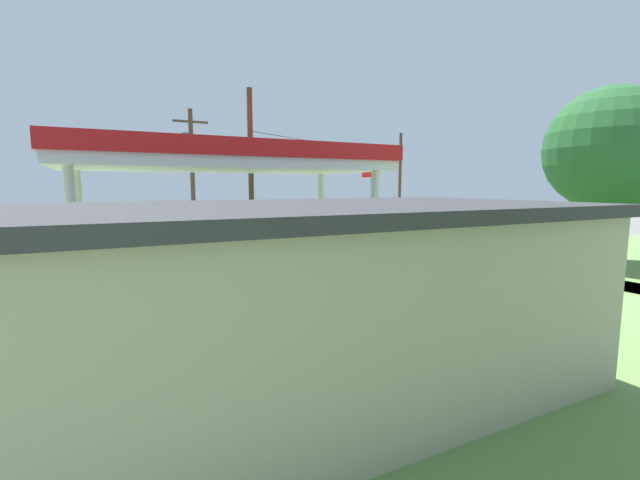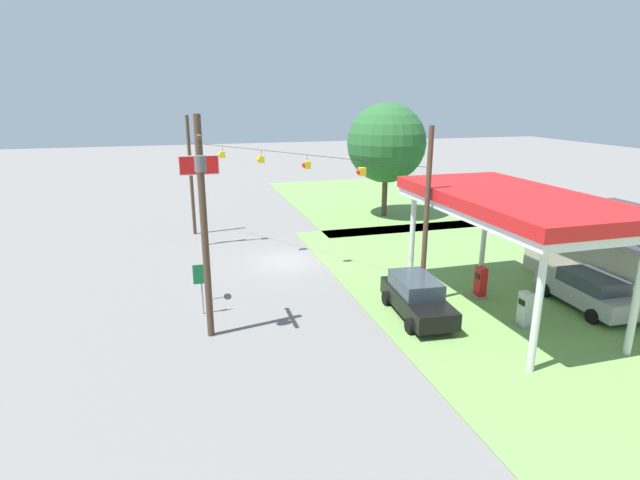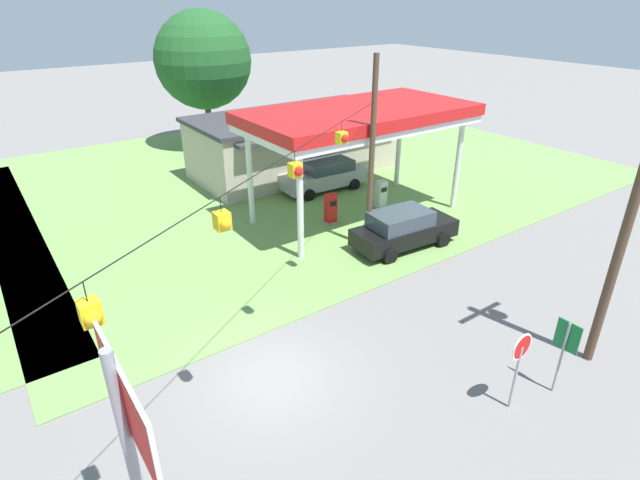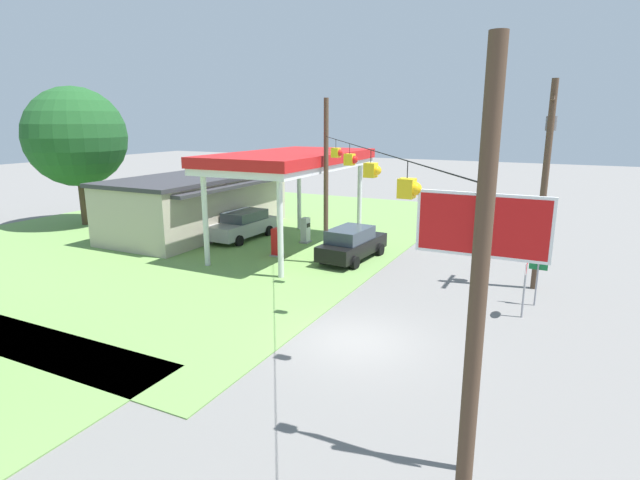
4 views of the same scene
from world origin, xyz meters
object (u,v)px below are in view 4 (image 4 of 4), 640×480
fuel_pump_near (277,243)px  tree_behind_station (76,137)px  gas_station_store (199,203)px  car_at_pumps_front (352,243)px  fuel_pump_far (305,231)px  gas_station_canopy (291,162)px  car_at_pumps_rear (243,225)px  stop_sign_roadside (526,272)px  utility_pole_main (545,175)px  stop_sign_overhead (479,264)px  route_sign (539,265)px

fuel_pump_near → tree_behind_station: 17.63m
gas_station_store → car_at_pumps_front: bearing=-99.5°
gas_station_store → fuel_pump_far: 8.02m
gas_station_canopy → fuel_pump_near: (-1.68, -0.00, -4.33)m
gas_station_canopy → gas_station_store: (1.41, 7.93, -3.17)m
car_at_pumps_rear → car_at_pumps_front: bearing=82.1°
gas_station_store → stop_sign_roadside: bearing=-107.2°
fuel_pump_near → utility_pole_main: utility_pole_main is taller
car_at_pumps_rear → stop_sign_overhead: (-15.53, -16.64, 3.68)m
car_at_pumps_rear → tree_behind_station: size_ratio=0.54×
gas_station_canopy → utility_pole_main: utility_pole_main is taller
fuel_pump_far → car_at_pumps_rear: size_ratio=0.31×
gas_station_canopy → tree_behind_station: tree_behind_station is taller
stop_sign_roadside → utility_pole_main: utility_pole_main is taller
gas_station_store → car_at_pumps_rear: size_ratio=2.53×
gas_station_canopy → fuel_pump_near: 4.65m
car_at_pumps_front → route_sign: route_sign is taller
gas_station_canopy → car_at_pumps_front: bearing=-98.2°
gas_station_canopy → gas_station_store: 8.66m
utility_pole_main → gas_station_canopy: bearing=85.1°
fuel_pump_near → route_sign: size_ratio=0.65×
fuel_pump_far → stop_sign_roadside: bearing=-117.4°
gas_station_canopy → tree_behind_station: size_ratio=1.17×
route_sign → utility_pole_main: bearing=4.6°
route_sign → utility_pole_main: utility_pole_main is taller
gas_station_canopy → fuel_pump_far: size_ratio=7.16×
gas_station_canopy → gas_station_store: gas_station_canopy is taller
fuel_pump_far → tree_behind_station: size_ratio=0.16×
car_at_pumps_front → tree_behind_station: size_ratio=0.53×
tree_behind_station → stop_sign_roadside: bearing=-98.5°
stop_sign_roadside → stop_sign_overhead: bearing=-2.1°
route_sign → tree_behind_station: bearing=84.6°
stop_sign_roadside → route_sign: 1.65m
car_at_pumps_front → car_at_pumps_rear: size_ratio=0.99×
gas_station_store → stop_sign_overhead: bearing=-128.1°
car_at_pumps_front → route_sign: bearing=-102.5°
stop_sign_overhead → route_sign: 11.64m
car_at_pumps_rear → route_sign: bearing=78.3°
gas_station_canopy → stop_sign_roadside: bearing=-111.2°
gas_station_canopy → route_sign: size_ratio=4.68×
fuel_pump_near → fuel_pump_far: bearing=0.0°
gas_station_canopy → utility_pole_main: 13.18m
gas_station_canopy → car_at_pumps_rear: size_ratio=2.19×
gas_station_canopy → car_at_pumps_front: size_ratio=2.22×
stop_sign_roadside → tree_behind_station: size_ratio=0.26×
gas_station_store → tree_behind_station: (-1.99, 8.80, 4.28)m
car_at_pumps_rear → tree_behind_station: 13.83m
stop_sign_overhead → car_at_pumps_rear: bearing=47.0°
gas_station_store → car_at_pumps_rear: bearing=-98.2°
car_at_pumps_front → utility_pole_main: 10.01m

